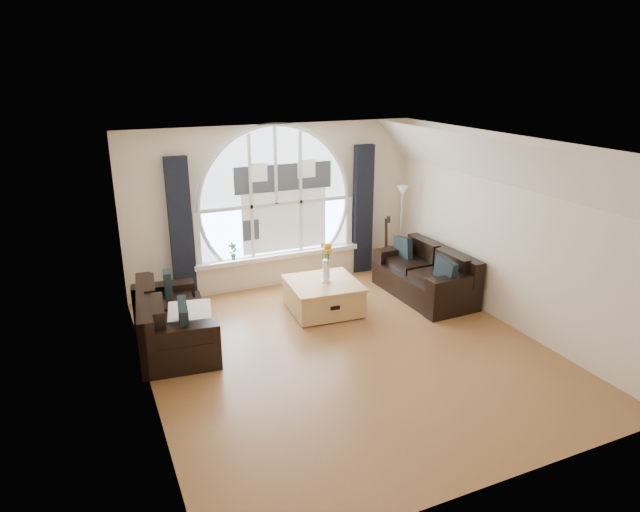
{
  "coord_description": "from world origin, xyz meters",
  "views": [
    {
      "loc": [
        -2.99,
        -5.85,
        3.59
      ],
      "look_at": [
        0.0,
        0.9,
        1.05
      ],
      "focal_mm": 31.27,
      "sensor_mm": 36.0,
      "label": 1
    }
  ],
  "objects": [
    {
      "name": "curtain_left",
      "position": [
        -1.6,
        2.63,
        1.15
      ],
      "size": [
        0.35,
        0.12,
        2.3
      ],
      "primitive_type": "cube",
      "color": "black",
      "rests_on": "ground"
    },
    {
      "name": "attic_slope",
      "position": [
        2.2,
        0.0,
        2.35
      ],
      "size": [
        0.92,
        5.5,
        0.72
      ],
      "primitive_type": "cube",
      "color": "silver",
      "rests_on": "ground"
    },
    {
      "name": "potted_plant",
      "position": [
        -0.79,
        2.65,
        0.7
      ],
      "size": [
        0.18,
        0.14,
        0.29
      ],
      "primitive_type": "imported",
      "rotation": [
        0.0,
        0.0,
        0.27
      ],
      "color": "#1E6023",
      "rests_on": "window_sill"
    },
    {
      "name": "wall_left",
      "position": [
        -2.5,
        0.0,
        1.35
      ],
      "size": [
        0.01,
        5.5,
        2.7
      ],
      "primitive_type": "cube",
      "color": "beige",
      "rests_on": "ground"
    },
    {
      "name": "neighbor_house",
      "position": [
        0.15,
        2.71,
        1.5
      ],
      "size": [
        1.7,
        0.02,
        1.5
      ],
      "primitive_type": "cube",
      "color": "silver",
      "rests_on": "wall_back"
    },
    {
      "name": "throw_blanket",
      "position": [
        -1.85,
        0.94,
        0.5
      ],
      "size": [
        0.65,
        0.65,
        0.1
      ],
      "primitive_type": "cube",
      "rotation": [
        0.0,
        0.0,
        -0.19
      ],
      "color": "silver",
      "rests_on": "sofa_left"
    },
    {
      "name": "guitar",
      "position": [
        1.97,
        2.47,
        0.53
      ],
      "size": [
        0.42,
        0.34,
        1.06
      ],
      "primitive_type": "cube",
      "rotation": [
        0.0,
        0.0,
        -0.32
      ],
      "color": "brown",
      "rests_on": "ground"
    },
    {
      "name": "window_frame",
      "position": [
        0.0,
        2.69,
        1.62
      ],
      "size": [
        2.76,
        0.08,
        2.15
      ],
      "primitive_type": "cube",
      "color": "white",
      "rests_on": "wall_back"
    },
    {
      "name": "ceiling",
      "position": [
        0.0,
        0.0,
        2.7
      ],
      "size": [
        5.0,
        5.5,
        0.01
      ],
      "primitive_type": "cube",
      "color": "silver",
      "rests_on": "ground"
    },
    {
      "name": "sofa_right",
      "position": [
        1.97,
        1.16,
        0.4
      ],
      "size": [
        0.94,
        1.81,
        0.79
      ],
      "primitive_type": "cube",
      "rotation": [
        0.0,
        0.0,
        0.03
      ],
      "color": "black",
      "rests_on": "ground"
    },
    {
      "name": "vase_flowers",
      "position": [
        0.28,
        1.3,
        0.86
      ],
      "size": [
        0.24,
        0.24,
        0.7
      ],
      "primitive_type": "cube",
      "color": "white",
      "rests_on": "coffee_chest"
    },
    {
      "name": "arched_window",
      "position": [
        0.0,
        2.72,
        1.62
      ],
      "size": [
        2.6,
        0.06,
        2.15
      ],
      "primitive_type": "cube",
      "color": "silver",
      "rests_on": "wall_back"
    },
    {
      "name": "coffee_chest",
      "position": [
        0.24,
        1.31,
        0.26
      ],
      "size": [
        1.12,
        1.12,
        0.51
      ],
      "primitive_type": "cube",
      "rotation": [
        0.0,
        0.0,
        -0.08
      ],
      "color": "tan",
      "rests_on": "ground"
    },
    {
      "name": "ground",
      "position": [
        0.0,
        0.0,
        0.0
      ],
      "size": [
        5.0,
        5.5,
        0.01
      ],
      "primitive_type": "cube",
      "color": "brown",
      "rests_on": "ground"
    },
    {
      "name": "curtain_right",
      "position": [
        1.6,
        2.63,
        1.15
      ],
      "size": [
        0.35,
        0.12,
        2.3
      ],
      "primitive_type": "cube",
      "color": "black",
      "rests_on": "ground"
    },
    {
      "name": "floor_lamp",
      "position": [
        2.18,
        2.26,
        0.8
      ],
      "size": [
        0.24,
        0.24,
        1.6
      ],
      "primitive_type": "cube",
      "color": "#B2B2B2",
      "rests_on": "ground"
    },
    {
      "name": "window_sill",
      "position": [
        0.0,
        2.65,
        0.51
      ],
      "size": [
        2.9,
        0.22,
        0.08
      ],
      "primitive_type": "cube",
      "color": "white",
      "rests_on": "wall_back"
    },
    {
      "name": "wall_right",
      "position": [
        2.5,
        0.0,
        1.35
      ],
      "size": [
        0.01,
        5.5,
        2.7
      ],
      "primitive_type": "cube",
      "color": "beige",
      "rests_on": "ground"
    },
    {
      "name": "wall_back",
      "position": [
        0.0,
        2.75,
        1.35
      ],
      "size": [
        5.0,
        0.01,
        2.7
      ],
      "primitive_type": "cube",
      "color": "beige",
      "rests_on": "ground"
    },
    {
      "name": "sofa_left",
      "position": [
        -2.05,
        1.12,
        0.4
      ],
      "size": [
        1.07,
        1.84,
        0.78
      ],
      "primitive_type": "cube",
      "rotation": [
        0.0,
        0.0,
        -0.11
      ],
      "color": "black",
      "rests_on": "ground"
    },
    {
      "name": "wall_front",
      "position": [
        0.0,
        -2.75,
        1.35
      ],
      "size": [
        5.0,
        0.01,
        2.7
      ],
      "primitive_type": "cube",
      "color": "beige",
      "rests_on": "ground"
    }
  ]
}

